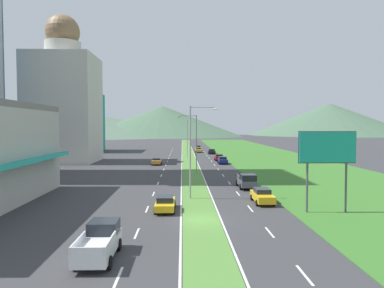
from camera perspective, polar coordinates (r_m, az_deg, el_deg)
ground_plane at (r=32.72m, az=1.41°, el=-11.69°), size 600.00×600.00×0.00m
grass_median at (r=92.01m, az=-0.48°, el=-2.25°), size 3.20×240.00×0.06m
grass_verge_right at (r=94.64m, az=12.10°, el=-2.17°), size 24.00×240.00×0.06m
lane_dash_left_1 at (r=21.70m, az=-11.28°, el=-19.44°), size 0.16×2.80×0.01m
lane_dash_left_2 at (r=29.31m, az=-8.50°, el=-13.45°), size 0.16×2.80×0.01m
lane_dash_left_3 at (r=37.15m, az=-6.94°, el=-9.94°), size 0.16×2.80×0.01m
lane_dash_left_4 at (r=45.10m, az=-5.95°, el=-7.65°), size 0.16×2.80×0.01m
lane_dash_left_5 at (r=53.11m, az=-5.26°, el=-6.05°), size 0.16×2.80×0.01m
lane_dash_left_6 at (r=61.15m, az=-4.76°, el=-4.87°), size 0.16×2.80×0.01m
lane_dash_left_7 at (r=69.22m, az=-4.37°, el=-3.97°), size 0.16×2.80×0.01m
lane_dash_left_8 at (r=77.30m, az=-4.07°, el=-3.25°), size 0.16×2.80×0.01m
lane_dash_left_9 at (r=85.40m, az=-3.82°, el=-2.67°), size 0.16×2.80×0.01m
lane_dash_left_10 at (r=93.50m, az=-3.62°, el=-2.19°), size 0.16×2.80×0.01m
lane_dash_left_11 at (r=101.61m, az=-3.45°, el=-1.79°), size 0.16×2.80×0.01m
lane_dash_left_12 at (r=109.73m, az=-3.30°, el=-1.44°), size 0.16×2.80×0.01m
lane_dash_left_13 at (r=117.85m, az=-3.18°, el=-1.15°), size 0.16×2.80×0.01m
lane_dash_left_14 at (r=125.97m, az=-3.07°, el=-0.89°), size 0.16×2.80×0.01m
lane_dash_left_15 at (r=134.09m, az=-2.97°, el=-0.66°), size 0.16×2.80×0.01m
lane_dash_right_1 at (r=22.44m, az=16.95°, el=-18.74°), size 0.16×2.80×0.01m
lane_dash_right_2 at (r=29.87m, az=11.87°, el=-13.17°), size 0.16×2.80×0.01m
lane_dash_right_3 at (r=37.59m, az=8.96°, el=-9.80°), size 0.16×2.80×0.01m
lane_dash_right_4 at (r=45.47m, az=7.09°, el=-7.57°), size 0.16×2.80×0.01m
lane_dash_right_5 at (r=53.42m, az=5.78°, el=-6.00°), size 0.16×2.80×0.01m
lane_dash_right_6 at (r=61.42m, az=4.82°, el=-4.84°), size 0.16×2.80×0.01m
lane_dash_right_7 at (r=69.46m, az=4.08°, el=-3.94°), size 0.16×2.80×0.01m
lane_dash_right_8 at (r=77.52m, az=3.49°, el=-3.23°), size 0.16×2.80×0.01m
lane_dash_right_9 at (r=85.59m, az=3.02°, el=-2.66°), size 0.16×2.80×0.01m
lane_dash_right_10 at (r=93.68m, az=2.63°, el=-2.18°), size 0.16×2.80×0.01m
lane_dash_right_11 at (r=101.77m, az=2.30°, el=-1.78°), size 0.16×2.80×0.01m
lane_dash_right_12 at (r=109.88m, az=2.02°, el=-1.43°), size 0.16×2.80×0.01m
lane_dash_right_13 at (r=117.99m, az=1.78°, el=-1.14°), size 0.16×2.80×0.01m
lane_dash_right_14 at (r=126.10m, az=1.57°, el=-0.88°), size 0.16×2.80×0.01m
lane_dash_right_15 at (r=134.22m, az=1.38°, el=-0.65°), size 0.16×2.80×0.01m
edge_line_median_left at (r=92.00m, az=-1.57°, el=-2.27°), size 0.16×240.00×0.01m
edge_line_median_right at (r=92.06m, az=0.61°, el=-2.26°), size 0.16×240.00×0.01m
domed_building at (r=88.75m, az=-19.15°, el=6.25°), size 14.41×14.41×32.94m
midrise_colored at (r=123.54m, az=-17.98°, el=3.20°), size 17.20×17.20×18.53m
hill_far_left at (r=325.22m, az=-17.50°, el=3.07°), size 219.94×219.94×20.38m
hill_far_center at (r=290.64m, az=-4.62°, el=3.55°), size 124.52×124.52×23.62m
hill_far_right at (r=341.35m, az=20.39°, el=3.60°), size 138.05×138.05×27.43m
street_lamp_near at (r=41.25m, az=0.16°, el=-0.30°), size 3.18×0.35×10.42m
street_lamp_mid at (r=67.78m, az=0.37°, el=0.85°), size 3.51×0.29×10.15m
street_lamp_far at (r=94.30m, az=-0.54°, el=1.16°), size 2.95×0.34×9.47m
billboard_roadside at (r=36.81m, az=20.13°, el=-1.03°), size 5.47×0.28×7.71m
car_0 at (r=36.21m, az=-4.15°, el=-9.07°), size 1.95×4.75×1.44m
car_1 at (r=78.18m, az=-5.45°, el=-2.64°), size 2.02×4.70×1.41m
car_2 at (r=123.20m, az=0.93°, el=-0.59°), size 1.97×4.17×1.63m
car_3 at (r=40.33m, az=10.78°, el=-7.82°), size 1.93×4.79×1.54m
car_4 at (r=87.06m, az=4.19°, el=-2.06°), size 1.99×4.12×1.50m
car_5 at (r=107.54m, az=3.07°, el=-1.14°), size 1.95×4.37×1.43m
car_6 at (r=113.48m, az=0.97°, el=-0.92°), size 1.90×4.61×1.44m
car_7 at (r=79.71m, az=4.74°, el=-2.51°), size 1.96×4.35×1.55m
pickup_truck_0 at (r=49.20m, az=8.41°, el=-5.63°), size 2.18×5.40×2.00m
pickup_truck_1 at (r=24.47m, az=-14.04°, el=-14.43°), size 2.18×5.40×2.00m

